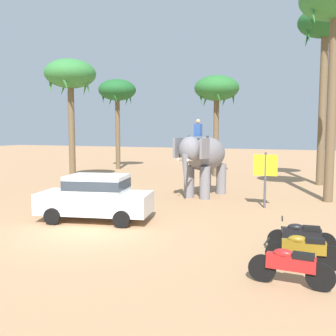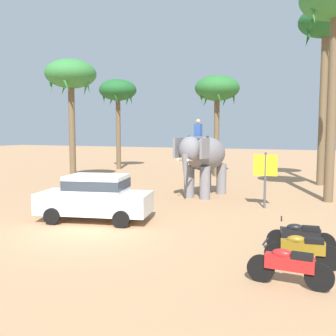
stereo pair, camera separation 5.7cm
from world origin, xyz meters
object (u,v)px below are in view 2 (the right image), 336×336
at_px(signboard_yellow, 265,169).
at_px(motorcycle_nearest_camera, 289,265).
at_px(motorcycle_mid_row, 300,236).
at_px(palm_tree_far_back, 118,92).
at_px(palm_tree_left_of_road, 336,7).
at_px(palm_tree_near_hut, 217,91).
at_px(palm_tree_behind_elephant, 326,29).
at_px(elephant_with_mahout, 204,157).
at_px(car_sedan_foreground, 96,196).
at_px(palm_tree_leaning_seaward, 71,77).
at_px(motorcycle_second_in_row, 302,249).

bearing_deg(signboard_yellow, motorcycle_nearest_camera, -78.07).
relative_size(motorcycle_mid_row, signboard_yellow, 0.75).
bearing_deg(signboard_yellow, palm_tree_far_back, 139.32).
distance_m(palm_tree_left_of_road, signboard_yellow, 7.99).
bearing_deg(palm_tree_near_hut, palm_tree_far_back, 168.29).
bearing_deg(palm_tree_behind_elephant, elephant_with_mahout, -129.09).
relative_size(car_sedan_foreground, palm_tree_near_hut, 0.60).
height_order(elephant_with_mahout, palm_tree_behind_elephant, palm_tree_behind_elephant).
height_order(motorcycle_nearest_camera, palm_tree_left_of_road, palm_tree_left_of_road).
bearing_deg(palm_tree_left_of_road, signboard_yellow, -133.99).
bearing_deg(palm_tree_far_back, palm_tree_left_of_road, -29.90).
bearing_deg(motorcycle_mid_row, palm_tree_leaning_seaward, 146.87).
distance_m(motorcycle_nearest_camera, palm_tree_far_back, 26.82).
xyz_separation_m(motorcycle_second_in_row, palm_tree_far_back, (-16.26, 19.33, 6.13)).
bearing_deg(motorcycle_nearest_camera, car_sedan_foreground, 153.91).
xyz_separation_m(elephant_with_mahout, palm_tree_near_hut, (-1.71, 8.55, 4.19)).
xyz_separation_m(palm_tree_behind_elephant, palm_tree_far_back, (-16.38, 3.84, -2.70)).
bearing_deg(palm_tree_far_back, palm_tree_behind_elephant, -13.19).
bearing_deg(palm_tree_left_of_road, elephant_with_mahout, -172.31).
bearing_deg(palm_tree_leaning_seaward, palm_tree_behind_elephant, 18.19).
distance_m(palm_tree_far_back, signboard_yellow, 19.50).
bearing_deg(palm_tree_left_of_road, palm_tree_near_hut, 134.27).
relative_size(motorcycle_nearest_camera, palm_tree_leaning_seaward, 0.23).
relative_size(motorcycle_second_in_row, palm_tree_behind_elephant, 0.17).
distance_m(motorcycle_nearest_camera, palm_tree_left_of_road, 13.74).
bearing_deg(palm_tree_leaning_seaward, motorcycle_second_in_row, -36.09).
distance_m(elephant_with_mahout, palm_tree_leaning_seaward, 10.60).
distance_m(elephant_with_mahout, palm_tree_near_hut, 9.68).
relative_size(motorcycle_second_in_row, palm_tree_near_hut, 0.25).
relative_size(elephant_with_mahout, motorcycle_second_in_row, 2.22).
bearing_deg(motorcycle_nearest_camera, motorcycle_mid_row, 88.24).
height_order(elephant_with_mahout, signboard_yellow, elephant_with_mahout).
bearing_deg(car_sedan_foreground, motorcycle_mid_row, -8.30).
bearing_deg(palm_tree_behind_elephant, signboard_yellow, -103.73).
height_order(palm_tree_far_back, signboard_yellow, palm_tree_far_back).
xyz_separation_m(palm_tree_behind_elephant, palm_tree_leaning_seaward, (-14.73, -4.84, -2.61)).
bearing_deg(motorcycle_nearest_camera, palm_tree_far_back, 127.97).
distance_m(car_sedan_foreground, motorcycle_mid_row, 7.32).
bearing_deg(elephant_with_mahout, palm_tree_far_back, 136.37).
height_order(palm_tree_near_hut, palm_tree_leaning_seaward, palm_tree_leaning_seaward).
bearing_deg(palm_tree_near_hut, car_sedan_foreground, -91.38).
bearing_deg(car_sedan_foreground, palm_tree_leaning_seaward, 130.84).
bearing_deg(elephant_with_mahout, palm_tree_left_of_road, 7.69).
distance_m(motorcycle_second_in_row, palm_tree_behind_elephant, 17.82).
xyz_separation_m(elephant_with_mahout, palm_tree_behind_elephant, (5.39, 6.64, 7.30)).
height_order(palm_tree_behind_elephant, palm_tree_near_hut, palm_tree_behind_elephant).
xyz_separation_m(car_sedan_foreground, elephant_with_mahout, (2.08, 6.60, 1.06)).
xyz_separation_m(palm_tree_near_hut, palm_tree_far_back, (-9.28, 1.92, 0.41)).
height_order(palm_tree_leaning_seaward, signboard_yellow, palm_tree_leaning_seaward).
height_order(motorcycle_second_in_row, palm_tree_far_back, palm_tree_far_back).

